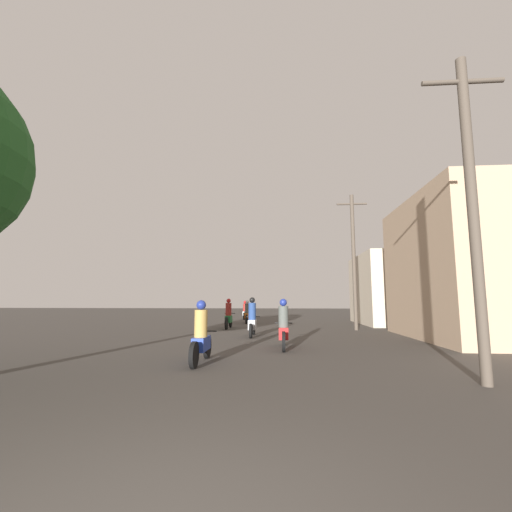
{
  "coord_description": "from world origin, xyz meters",
  "views": [
    {
      "loc": [
        0.77,
        -1.99,
        1.57
      ],
      "look_at": [
        -0.62,
        15.96,
        3.86
      ],
      "focal_mm": 24.0,
      "sensor_mm": 36.0,
      "label": 1
    }
  ],
  "objects_px": {
    "motorcycle_blue": "(201,338)",
    "motorcycle_red": "(284,328)",
    "utility_pole_far": "(354,258)",
    "motorcycle_orange": "(247,314)",
    "building_right_near": "(467,267)",
    "motorcycle_silver": "(252,321)",
    "motorcycle_green": "(229,317)",
    "motorcycle_white": "(245,312)",
    "building_right_far": "(391,289)",
    "utility_pole_near": "(472,205)"
  },
  "relations": [
    {
      "from": "motorcycle_silver",
      "to": "motorcycle_green",
      "type": "height_order",
      "value": "motorcycle_silver"
    },
    {
      "from": "motorcycle_red",
      "to": "utility_pole_far",
      "type": "xyz_separation_m",
      "value": [
        3.77,
        7.04,
        3.13
      ]
    },
    {
      "from": "motorcycle_green",
      "to": "building_right_near",
      "type": "distance_m",
      "value": 11.51
    },
    {
      "from": "utility_pole_far",
      "to": "building_right_near",
      "type": "bearing_deg",
      "value": -47.34
    },
    {
      "from": "motorcycle_green",
      "to": "building_right_far",
      "type": "xyz_separation_m",
      "value": [
        10.0,
        4.23,
        1.59
      ]
    },
    {
      "from": "motorcycle_red",
      "to": "utility_pole_near",
      "type": "relative_size",
      "value": 0.32
    },
    {
      "from": "motorcycle_silver",
      "to": "utility_pole_far",
      "type": "height_order",
      "value": "utility_pole_far"
    },
    {
      "from": "motorcycle_green",
      "to": "motorcycle_white",
      "type": "height_order",
      "value": "motorcycle_green"
    },
    {
      "from": "motorcycle_blue",
      "to": "motorcycle_orange",
      "type": "height_order",
      "value": "motorcycle_blue"
    },
    {
      "from": "motorcycle_green",
      "to": "utility_pole_near",
      "type": "height_order",
      "value": "utility_pole_near"
    },
    {
      "from": "motorcycle_silver",
      "to": "utility_pole_near",
      "type": "height_order",
      "value": "utility_pole_near"
    },
    {
      "from": "motorcycle_blue",
      "to": "building_right_far",
      "type": "relative_size",
      "value": 0.31
    },
    {
      "from": "motorcycle_green",
      "to": "motorcycle_red",
      "type": "bearing_deg",
      "value": -73.83
    },
    {
      "from": "building_right_near",
      "to": "utility_pole_far",
      "type": "relative_size",
      "value": 1.0
    },
    {
      "from": "motorcycle_green",
      "to": "motorcycle_blue",
      "type": "bearing_deg",
      "value": -90.4
    },
    {
      "from": "motorcycle_silver",
      "to": "utility_pole_far",
      "type": "distance_m",
      "value": 6.9
    },
    {
      "from": "motorcycle_red",
      "to": "utility_pole_near",
      "type": "bearing_deg",
      "value": -43.86
    },
    {
      "from": "motorcycle_blue",
      "to": "motorcycle_red",
      "type": "bearing_deg",
      "value": 60.78
    },
    {
      "from": "building_right_near",
      "to": "utility_pole_near",
      "type": "xyz_separation_m",
      "value": [
        -3.74,
        -7.59,
        0.53
      ]
    },
    {
      "from": "motorcycle_white",
      "to": "utility_pole_far",
      "type": "xyz_separation_m",
      "value": [
        6.82,
        -9.39,
        3.17
      ]
    },
    {
      "from": "motorcycle_silver",
      "to": "motorcycle_green",
      "type": "xyz_separation_m",
      "value": [
        -1.65,
        3.89,
        -0.01
      ]
    },
    {
      "from": "motorcycle_blue",
      "to": "utility_pole_near",
      "type": "height_order",
      "value": "utility_pole_near"
    },
    {
      "from": "utility_pole_far",
      "to": "motorcycle_blue",
      "type": "bearing_deg",
      "value": -120.83
    },
    {
      "from": "motorcycle_blue",
      "to": "building_right_far",
      "type": "bearing_deg",
      "value": 65.74
    },
    {
      "from": "motorcycle_red",
      "to": "motorcycle_green",
      "type": "relative_size",
      "value": 0.98
    },
    {
      "from": "building_right_far",
      "to": "utility_pole_near",
      "type": "xyz_separation_m",
      "value": [
        -3.34,
        -16.23,
        1.17
      ]
    },
    {
      "from": "motorcycle_orange",
      "to": "building_right_near",
      "type": "height_order",
      "value": "building_right_near"
    },
    {
      "from": "motorcycle_blue",
      "to": "building_right_near",
      "type": "bearing_deg",
      "value": 39.35
    },
    {
      "from": "building_right_near",
      "to": "motorcycle_white",
      "type": "bearing_deg",
      "value": 128.11
    },
    {
      "from": "motorcycle_silver",
      "to": "building_right_far",
      "type": "height_order",
      "value": "building_right_far"
    },
    {
      "from": "motorcycle_red",
      "to": "motorcycle_green",
      "type": "xyz_separation_m",
      "value": [
        -2.98,
        7.47,
        0.01
      ]
    },
    {
      "from": "building_right_near",
      "to": "motorcycle_green",
      "type": "bearing_deg",
      "value": 157.07
    },
    {
      "from": "motorcycle_red",
      "to": "motorcycle_silver",
      "type": "xyz_separation_m",
      "value": [
        -1.33,
        3.58,
        0.02
      ]
    },
    {
      "from": "motorcycle_red",
      "to": "motorcycle_silver",
      "type": "distance_m",
      "value": 3.82
    },
    {
      "from": "motorcycle_orange",
      "to": "motorcycle_white",
      "type": "relative_size",
      "value": 0.95
    },
    {
      "from": "motorcycle_blue",
      "to": "motorcycle_silver",
      "type": "bearing_deg",
      "value": 91.36
    },
    {
      "from": "motorcycle_red",
      "to": "building_right_near",
      "type": "distance_m",
      "value": 8.34
    },
    {
      "from": "motorcycle_white",
      "to": "utility_pole_near",
      "type": "relative_size",
      "value": 0.3
    },
    {
      "from": "building_right_near",
      "to": "utility_pole_near",
      "type": "height_order",
      "value": "utility_pole_near"
    },
    {
      "from": "motorcycle_red",
      "to": "motorcycle_white",
      "type": "bearing_deg",
      "value": 107.45
    },
    {
      "from": "motorcycle_red",
      "to": "motorcycle_white",
      "type": "distance_m",
      "value": 16.71
    },
    {
      "from": "motorcycle_red",
      "to": "motorcycle_silver",
      "type": "bearing_deg",
      "value": 117.34
    },
    {
      "from": "motorcycle_blue",
      "to": "building_right_far",
      "type": "height_order",
      "value": "building_right_far"
    },
    {
      "from": "motorcycle_blue",
      "to": "motorcycle_white",
      "type": "height_order",
      "value": "motorcycle_blue"
    },
    {
      "from": "motorcycle_white",
      "to": "utility_pole_near",
      "type": "xyz_separation_m",
      "value": [
        6.74,
        -20.95,
        2.81
      ]
    },
    {
      "from": "motorcycle_white",
      "to": "building_right_far",
      "type": "xyz_separation_m",
      "value": [
        10.08,
        -4.72,
        1.64
      ]
    },
    {
      "from": "motorcycle_blue",
      "to": "utility_pole_near",
      "type": "bearing_deg",
      "value": -9.49
    },
    {
      "from": "utility_pole_near",
      "to": "motorcycle_orange",
      "type": "bearing_deg",
      "value": 110.48
    },
    {
      "from": "motorcycle_orange",
      "to": "motorcycle_white",
      "type": "bearing_deg",
      "value": 105.94
    },
    {
      "from": "motorcycle_orange",
      "to": "building_right_far",
      "type": "distance_m",
      "value": 9.55
    }
  ]
}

